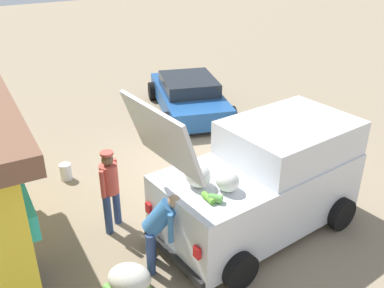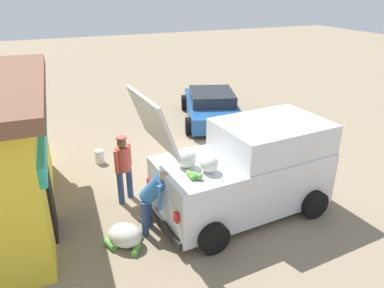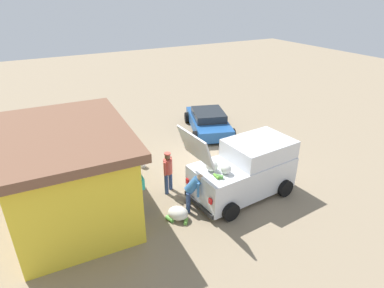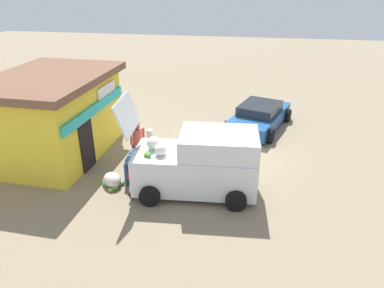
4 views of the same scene
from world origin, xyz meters
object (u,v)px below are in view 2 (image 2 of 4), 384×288
object	(u,v)px
vendor_standing	(123,165)
customer_bending	(153,196)
unloaded_banana_pile	(125,236)
paint_bucket	(100,157)
delivery_van	(248,169)
parked_sedan	(212,106)

from	to	relation	value
vendor_standing	customer_bending	size ratio (longest dim) A/B	1.15
unloaded_banana_pile	paint_bucket	xyz separation A→B (m)	(4.00, -0.17, -0.02)
vendor_standing	paint_bucket	bearing A→B (deg)	5.90
customer_bending	delivery_van	bearing A→B (deg)	-90.22
vendor_standing	customer_bending	xyz separation A→B (m)	(-1.46, -0.28, -0.09)
parked_sedan	customer_bending	world-z (taller)	customer_bending
delivery_van	unloaded_banana_pile	bearing A→B (deg)	94.14
vendor_standing	unloaded_banana_pile	bearing A→B (deg)	166.28
unloaded_banana_pile	paint_bucket	size ratio (longest dim) A/B	2.30
delivery_van	parked_sedan	xyz separation A→B (m)	(5.86, -1.91, -0.48)
unloaded_banana_pile	parked_sedan	bearing A→B (deg)	-38.69
delivery_van	customer_bending	bearing A→B (deg)	89.78
parked_sedan	customer_bending	distance (m)	7.20
parked_sedan	paint_bucket	bearing A→B (deg)	113.86
paint_bucket	customer_bending	bearing A→B (deg)	-172.24
vendor_standing	unloaded_banana_pile	xyz separation A→B (m)	(-1.68, 0.41, -0.75)
parked_sedan	paint_bucket	world-z (taller)	parked_sedan
unloaded_banana_pile	delivery_van	bearing A→B (deg)	-85.86
customer_bending	paint_bucket	world-z (taller)	customer_bending
delivery_van	parked_sedan	world-z (taller)	delivery_van
parked_sedan	unloaded_banana_pile	xyz separation A→B (m)	(-6.08, 4.87, -0.34)
parked_sedan	unloaded_banana_pile	world-z (taller)	parked_sedan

